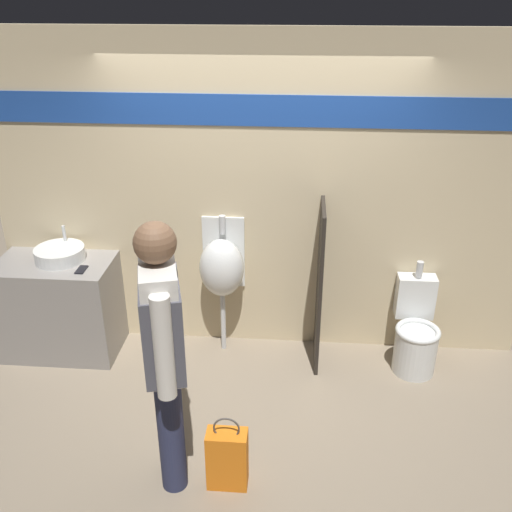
% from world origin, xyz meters
% --- Properties ---
extents(ground_plane, '(16.00, 16.00, 0.00)m').
position_xyz_m(ground_plane, '(0.00, 0.00, 0.00)').
color(ground_plane, gray).
extents(display_wall, '(4.52, 0.07, 2.70)m').
position_xyz_m(display_wall, '(0.00, 0.60, 1.36)').
color(display_wall, beige).
rests_on(display_wall, ground_plane).
extents(sink_counter, '(0.98, 0.57, 0.86)m').
position_xyz_m(sink_counter, '(-1.72, 0.28, 0.43)').
color(sink_counter, gray).
rests_on(sink_counter, ground_plane).
extents(sink_basin, '(0.41, 0.41, 0.25)m').
position_xyz_m(sink_basin, '(-1.67, 0.34, 0.92)').
color(sink_basin, silver).
rests_on(sink_basin, sink_counter).
extents(cell_phone, '(0.07, 0.14, 0.01)m').
position_xyz_m(cell_phone, '(-1.43, 0.17, 0.87)').
color(cell_phone, black).
rests_on(cell_phone, sink_counter).
extents(divider_near_counter, '(0.03, 0.50, 1.42)m').
position_xyz_m(divider_near_counter, '(0.51, 0.32, 0.71)').
color(divider_near_counter, '#28231E').
rests_on(divider_near_counter, ground_plane).
extents(urinal_near_counter, '(0.38, 0.32, 1.24)m').
position_xyz_m(urinal_near_counter, '(-0.31, 0.42, 0.81)').
color(urinal_near_counter, silver).
rests_on(urinal_near_counter, ground_plane).
extents(toilet, '(0.37, 0.53, 0.91)m').
position_xyz_m(toilet, '(1.34, 0.29, 0.31)').
color(toilet, silver).
rests_on(toilet, ground_plane).
extents(person_in_vest, '(0.35, 0.62, 1.83)m').
position_xyz_m(person_in_vest, '(-0.45, -1.06, 1.06)').
color(person_in_vest, '#282D4C').
rests_on(person_in_vest, ground_plane).
extents(shopping_bag, '(0.26, 0.14, 0.56)m').
position_xyz_m(shopping_bag, '(-0.08, -1.12, 0.22)').
color(shopping_bag, orange).
rests_on(shopping_bag, ground_plane).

